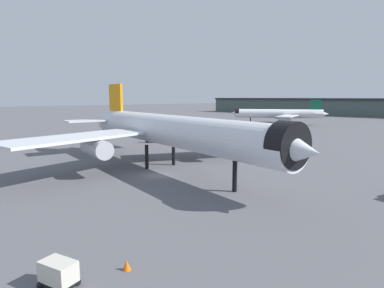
% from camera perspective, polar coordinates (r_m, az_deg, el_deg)
% --- Properties ---
extents(ground, '(900.00, 900.00, 0.00)m').
position_cam_1_polar(ground, '(54.74, -5.85, -5.36)').
color(ground, '#56565B').
extents(airliner_near_gate, '(60.07, 54.71, 15.60)m').
position_cam_1_polar(airliner_near_gate, '(58.17, -4.42, 2.32)').
color(airliner_near_gate, silver).
rests_on(airliner_near_gate, ground).
extents(airliner_far_taxiway, '(37.60, 33.90, 11.52)m').
position_cam_1_polar(airliner_far_taxiway, '(157.13, 14.77, 5.07)').
color(airliner_far_taxiway, white).
rests_on(airliner_far_taxiway, ground).
extents(baggage_tug_wing, '(3.34, 3.47, 1.85)m').
position_cam_1_polar(baggage_tug_wing, '(93.62, -7.07, 0.85)').
color(baggage_tug_wing, black).
rests_on(baggage_tug_wing, ground).
extents(baggage_cart_trailing, '(2.78, 2.53, 1.82)m').
position_cam_1_polar(baggage_cart_trailing, '(25.50, -22.07, -19.95)').
color(baggage_cart_trailing, black).
rests_on(baggage_cart_trailing, ground).
extents(traffic_cone_near_nose, '(0.63, 0.63, 0.78)m').
position_cam_1_polar(traffic_cone_near_nose, '(88.66, -17.56, -0.25)').
color(traffic_cone_near_nose, '#F2600C').
rests_on(traffic_cone_near_nose, ground).
extents(traffic_cone_wingtip, '(0.61, 0.61, 0.77)m').
position_cam_1_polar(traffic_cone_wingtip, '(26.49, -11.20, -19.82)').
color(traffic_cone_wingtip, '#F2600C').
rests_on(traffic_cone_wingtip, ground).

